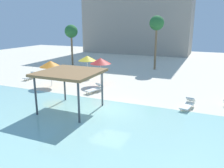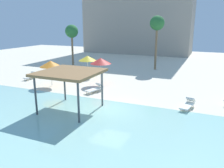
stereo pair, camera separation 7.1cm
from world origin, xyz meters
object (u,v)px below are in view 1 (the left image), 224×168
object	(u,v)px
beach_umbrella_red_3	(101,61)
palm_tree_1	(157,25)
palm_tree_0	(71,32)
beach_umbrella_yellow_2	(87,58)
lounge_chair_6	(188,104)
lounge_chair_5	(95,88)
shade_pavilion	(70,74)
beach_umbrella_orange_0	(50,64)
lounge_chair_0	(31,76)

from	to	relation	value
beach_umbrella_red_3	palm_tree_1	xyz separation A→B (m)	(3.29, 10.04, 3.52)
palm_tree_0	palm_tree_1	distance (m)	12.40
beach_umbrella_yellow_2	lounge_chair_6	xyz separation A→B (m)	(11.87, -6.24, -1.86)
lounge_chair_5	beach_umbrella_yellow_2	bearing A→B (deg)	-127.30
palm_tree_0	palm_tree_1	size ratio (longest dim) A/B	0.84
palm_tree_1	shade_pavilion	bearing A→B (deg)	-96.62
beach_umbrella_orange_0	lounge_chair_0	world-z (taller)	beach_umbrella_orange_0
lounge_chair_0	beach_umbrella_yellow_2	bearing A→B (deg)	118.16
lounge_chair_0	lounge_chair_6	xyz separation A→B (m)	(17.27, -2.80, 0.00)
beach_umbrella_orange_0	beach_umbrella_yellow_2	distance (m)	5.21
beach_umbrella_orange_0	lounge_chair_0	distance (m)	4.81
beach_umbrella_yellow_2	lounge_chair_6	bearing A→B (deg)	-27.74
lounge_chair_0	palm_tree_0	distance (m)	10.65
shade_pavilion	lounge_chair_6	xyz separation A→B (m)	(7.68, 3.68, -2.36)
beach_umbrella_yellow_2	lounge_chair_5	size ratio (longest dim) A/B	1.25
palm_tree_0	beach_umbrella_red_3	bearing A→B (deg)	-43.96
palm_tree_1	beach_umbrella_yellow_2	bearing A→B (deg)	-129.47
beach_umbrella_yellow_2	lounge_chair_0	size ratio (longest dim) A/B	1.28
shade_pavilion	beach_umbrella_red_3	bearing A→B (deg)	99.62
lounge_chair_5	palm_tree_0	bearing A→B (deg)	-122.12
palm_tree_0	lounge_chair_0	bearing A→B (deg)	-86.11
shade_pavilion	palm_tree_0	size ratio (longest dim) A/B	0.68
shade_pavilion	beach_umbrella_orange_0	size ratio (longest dim) A/B	1.59
beach_umbrella_orange_0	lounge_chair_0	size ratio (longest dim) A/B	1.32
palm_tree_0	palm_tree_1	world-z (taller)	palm_tree_1
beach_umbrella_orange_0	lounge_chair_5	world-z (taller)	beach_umbrella_orange_0
lounge_chair_6	lounge_chair_0	bearing A→B (deg)	-87.50
beach_umbrella_red_3	lounge_chair_6	distance (m)	9.92
beach_umbrella_orange_0	lounge_chair_0	xyz separation A→B (m)	(-4.11, 1.61, -1.92)
lounge_chair_0	palm_tree_1	bearing A→B (deg)	129.05
shade_pavilion	lounge_chair_6	world-z (taller)	shade_pavilion
lounge_chair_5	palm_tree_0	size ratio (longest dim) A/B	0.34
beach_umbrella_yellow_2	palm_tree_0	world-z (taller)	palm_tree_0
beach_umbrella_red_3	lounge_chair_0	distance (m)	8.64
lounge_chair_0	palm_tree_1	xyz separation A→B (m)	(11.62, 11.00, 5.62)
lounge_chair_6	palm_tree_1	xyz separation A→B (m)	(-5.65, 13.80, 5.62)
beach_umbrella_yellow_2	palm_tree_1	world-z (taller)	palm_tree_1
beach_umbrella_red_3	shade_pavilion	bearing A→B (deg)	-80.38
beach_umbrella_yellow_2	palm_tree_1	size ratio (longest dim) A/B	0.35
lounge_chair_5	palm_tree_0	xyz separation A→B (m)	(-9.73, 11.36, 4.52)
beach_umbrella_red_3	lounge_chair_5	world-z (taller)	beach_umbrella_red_3
lounge_chair_6	beach_umbrella_red_3	bearing A→B (deg)	-101.11
shade_pavilion	beach_umbrella_yellow_2	xyz separation A→B (m)	(-4.19, 9.93, -0.50)
beach_umbrella_orange_0	palm_tree_1	distance (m)	15.13
shade_pavilion	palm_tree_1	distance (m)	17.90
lounge_chair_6	palm_tree_0	size ratio (longest dim) A/B	0.33
shade_pavilion	lounge_chair_0	bearing A→B (deg)	145.93
beach_umbrella_orange_0	beach_umbrella_red_3	distance (m)	4.94
palm_tree_1	beach_umbrella_red_3	bearing A→B (deg)	-108.16
lounge_chair_0	palm_tree_1	size ratio (longest dim) A/B	0.27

